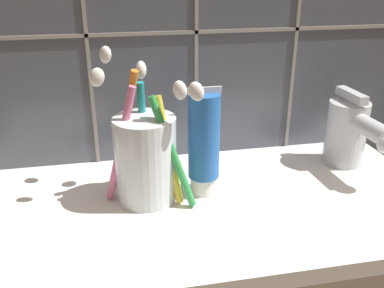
# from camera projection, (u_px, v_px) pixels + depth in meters

# --- Properties ---
(sink_counter) EXTENTS (0.60, 0.29, 0.02)m
(sink_counter) POSITION_uv_depth(u_px,v_px,m) (207.00, 207.00, 0.54)
(sink_counter) COLOR white
(sink_counter) RESTS_ON ground
(toothbrush_cup) EXTENTS (0.13, 0.11, 0.19)m
(toothbrush_cup) POSITION_uv_depth(u_px,v_px,m) (146.00, 155.00, 0.52)
(toothbrush_cup) COLOR silver
(toothbrush_cup) RESTS_ON sink_counter
(toothpaste_tube) EXTENTS (0.04, 0.04, 0.14)m
(toothpaste_tube) POSITION_uv_depth(u_px,v_px,m) (208.00, 142.00, 0.53)
(toothpaste_tube) COLOR white
(toothpaste_tube) RESTS_ON sink_counter
(sink_faucet) EXTENTS (0.06, 0.13, 0.11)m
(sink_faucet) POSITION_uv_depth(u_px,v_px,m) (350.00, 131.00, 0.61)
(sink_faucet) COLOR silver
(sink_faucet) RESTS_ON sink_counter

